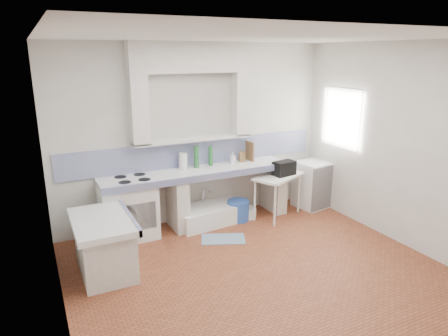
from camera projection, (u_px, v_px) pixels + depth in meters
name	position (u px, v px, depth m)	size (l,w,h in m)	color
floor	(259.00, 273.00, 5.03)	(4.50, 4.50, 0.00)	brown
ceiling	(266.00, 37.00, 4.26)	(4.50, 4.50, 0.00)	silver
wall_back	(196.00, 134.00, 6.37)	(4.50, 4.50, 0.00)	silver
wall_front	(407.00, 231.00, 2.92)	(4.50, 4.50, 0.00)	silver
wall_left	(52.00, 193.00, 3.69)	(4.50, 4.50, 0.00)	silver
wall_right	(401.00, 145.00, 5.60)	(4.50, 4.50, 0.00)	silver
alcove_mass	(191.00, 57.00, 5.89)	(1.90, 0.25, 0.45)	silver
window_frame	(350.00, 118.00, 6.65)	(0.35, 0.86, 1.06)	#382012
lace_valance	(346.00, 95.00, 6.49)	(0.01, 0.84, 0.24)	white
counter_slab	(198.00, 173.00, 6.22)	(3.00, 0.60, 0.08)	white
counter_lip	(205.00, 177.00, 5.97)	(3.00, 0.04, 0.10)	navy
counter_pier_left	(108.00, 215.00, 5.75)	(0.20, 0.55, 0.82)	silver
counter_pier_mid	(178.00, 203.00, 6.19)	(0.20, 0.55, 0.82)	silver
counter_pier_right	(274.00, 187.00, 6.93)	(0.20, 0.55, 0.82)	silver
peninsula_top	(102.00, 222.00, 4.90)	(0.70, 1.10, 0.08)	white
peninsula_base	(105.00, 248.00, 5.00)	(0.60, 1.00, 0.62)	silver
peninsula_lip	(129.00, 217.00, 5.04)	(0.04, 1.10, 0.10)	navy
backsplash	(197.00, 153.00, 6.44)	(4.27, 0.03, 0.40)	navy
stove	(134.00, 209.00, 5.93)	(0.61, 0.59, 0.86)	white
sink	(209.00, 215.00, 6.47)	(1.09, 0.59, 0.26)	white
side_table	(277.00, 196.00, 6.67)	(0.86, 0.48, 0.04)	white
fridge	(312.00, 184.00, 7.10)	(0.52, 0.52, 0.81)	white
bucket_red	(195.00, 221.00, 6.27)	(0.27, 0.27, 0.25)	#BC3D1B
bucket_orange	(212.00, 218.00, 6.40)	(0.25, 0.25, 0.23)	red
bucket_blue	(238.00, 210.00, 6.57)	(0.35, 0.35, 0.33)	#2B55AD
basin_white	(245.00, 212.00, 6.73)	(0.38, 0.38, 0.15)	white
water_bottle_a	(197.00, 212.00, 6.55)	(0.08, 0.08, 0.29)	silver
water_bottle_b	(210.00, 210.00, 6.65)	(0.07, 0.07, 0.28)	silver
black_bag	(284.00, 168.00, 6.55)	(0.36, 0.21, 0.23)	black
green_bottle_a	(196.00, 157.00, 6.29)	(0.08, 0.08, 0.35)	#23682D
green_bottle_b	(211.00, 156.00, 6.41)	(0.07, 0.07, 0.32)	#23682D
knife_block	(242.00, 156.00, 6.66)	(0.09, 0.07, 0.18)	brown
cutting_board	(250.00, 151.00, 6.71)	(0.02, 0.24, 0.32)	brown
paper_towel	(183.00, 161.00, 6.22)	(0.13, 0.13, 0.26)	white
soap_bottle	(233.00, 158.00, 6.56)	(0.08, 0.09, 0.19)	white
rug	(223.00, 239.00, 5.92)	(0.63, 0.36, 0.01)	#345F86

